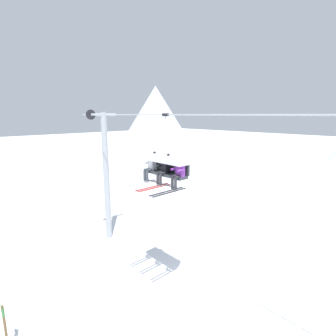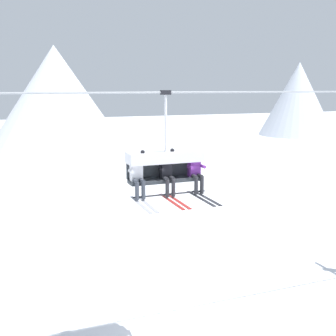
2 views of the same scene
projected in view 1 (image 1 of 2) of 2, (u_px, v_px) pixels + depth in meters
name	position (u px, v px, depth m)	size (l,w,h in m)	color
ground_plane	(191.00, 289.00, 11.82)	(200.00, 200.00, 0.00)	white
mountain_peak_west	(156.00, 116.00, 64.33)	(18.43, 18.43, 14.52)	silver
lift_tower_near	(106.00, 174.00, 16.04)	(0.36, 1.88, 8.01)	#9EA3A8
lift_cable	(219.00, 115.00, 8.49)	(19.66, 0.05, 0.05)	#9EA3A8
chairlift_chair	(167.00, 162.00, 10.76)	(2.14, 0.74, 2.82)	#33383D
skier_white	(150.00, 166.00, 11.28)	(0.48, 1.70, 1.34)	silver
skier_black	(163.00, 169.00, 10.67)	(0.48, 1.70, 1.34)	black
skier_purple	(178.00, 173.00, 10.06)	(0.46, 1.70, 1.23)	purple
trail_sign	(5.00, 324.00, 8.69)	(0.36, 0.08, 1.60)	brown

